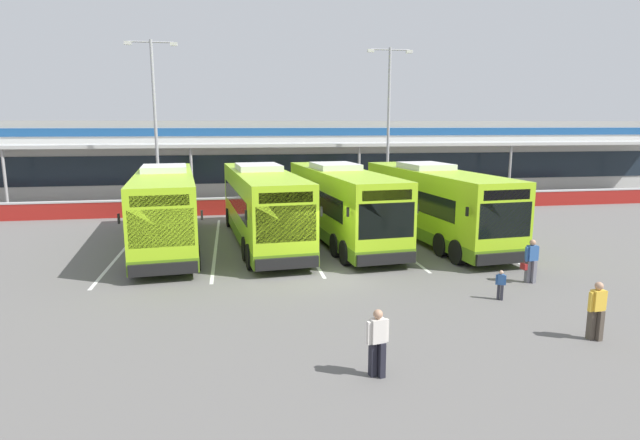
# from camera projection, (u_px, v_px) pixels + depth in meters

# --- Properties ---
(ground_plane) EXTENTS (200.00, 200.00, 0.00)m
(ground_plane) POSITION_uv_depth(u_px,v_px,m) (323.00, 275.00, 20.03)
(ground_plane) COLOR #605E5B
(terminal_building) EXTENTS (70.00, 13.00, 6.00)m
(terminal_building) POSITION_uv_depth(u_px,v_px,m) (270.00, 156.00, 45.57)
(terminal_building) COLOR #B7B7B2
(terminal_building) RESTS_ON ground
(red_barrier_wall) EXTENTS (60.00, 0.40, 1.10)m
(red_barrier_wall) POSITION_uv_depth(u_px,v_px,m) (284.00, 204.00, 33.99)
(red_barrier_wall) COLOR maroon
(red_barrier_wall) RESTS_ON ground
(coach_bus_leftmost) EXTENTS (3.85, 12.33, 3.78)m
(coach_bus_leftmost) POSITION_uv_depth(u_px,v_px,m) (166.00, 209.00, 24.40)
(coach_bus_leftmost) COLOR #9ED11E
(coach_bus_leftmost) RESTS_ON ground
(coach_bus_left_centre) EXTENTS (3.85, 12.33, 3.78)m
(coach_bus_left_centre) POSITION_uv_depth(u_px,v_px,m) (262.00, 207.00, 25.19)
(coach_bus_left_centre) COLOR #9ED11E
(coach_bus_left_centre) RESTS_ON ground
(coach_bus_centre) EXTENTS (3.85, 12.33, 3.78)m
(coach_bus_centre) POSITION_uv_depth(u_px,v_px,m) (341.00, 205.00, 25.83)
(coach_bus_centre) COLOR #9ED11E
(coach_bus_centre) RESTS_ON ground
(coach_bus_right_centre) EXTENTS (3.85, 12.33, 3.78)m
(coach_bus_right_centre) POSITION_uv_depth(u_px,v_px,m) (433.00, 204.00, 25.92)
(coach_bus_right_centre) COLOR #9ED11E
(coach_bus_right_centre) RESTS_ON ground
(bay_stripe_far_west) EXTENTS (0.14, 13.00, 0.01)m
(bay_stripe_far_west) POSITION_uv_depth(u_px,v_px,m) (126.00, 248.00, 24.46)
(bay_stripe_far_west) COLOR silver
(bay_stripe_far_west) RESTS_ON ground
(bay_stripe_west) EXTENTS (0.14, 13.00, 0.01)m
(bay_stripe_west) POSITION_uv_depth(u_px,v_px,m) (216.00, 244.00, 25.15)
(bay_stripe_west) COLOR silver
(bay_stripe_west) RESTS_ON ground
(bay_stripe_mid_west) EXTENTS (0.14, 13.00, 0.01)m
(bay_stripe_mid_west) POSITION_uv_depth(u_px,v_px,m) (302.00, 241.00, 25.85)
(bay_stripe_mid_west) COLOR silver
(bay_stripe_mid_west) RESTS_ON ground
(bay_stripe_centre) EXTENTS (0.14, 13.00, 0.01)m
(bay_stripe_centre) POSITION_uv_depth(u_px,v_px,m) (383.00, 238.00, 26.54)
(bay_stripe_centre) COLOR silver
(bay_stripe_centre) RESTS_ON ground
(bay_stripe_mid_east) EXTENTS (0.14, 13.00, 0.01)m
(bay_stripe_mid_east) POSITION_uv_depth(u_px,v_px,m) (460.00, 235.00, 27.23)
(bay_stripe_mid_east) COLOR silver
(bay_stripe_mid_east) RESTS_ON ground
(pedestrian_with_handbag) EXTENTS (0.63, 0.31, 1.62)m
(pedestrian_with_handbag) POSITION_uv_depth(u_px,v_px,m) (531.00, 260.00, 18.90)
(pedestrian_with_handbag) COLOR slate
(pedestrian_with_handbag) RESTS_ON ground
(pedestrian_in_dark_coat) EXTENTS (0.54, 0.30, 1.62)m
(pedestrian_in_dark_coat) POSITION_uv_depth(u_px,v_px,m) (597.00, 309.00, 13.84)
(pedestrian_in_dark_coat) COLOR #4C4238
(pedestrian_in_dark_coat) RESTS_ON ground
(pedestrian_child) EXTENTS (0.33, 0.25, 1.00)m
(pedestrian_child) POSITION_uv_depth(u_px,v_px,m) (501.00, 284.00, 17.11)
(pedestrian_child) COLOR #33333D
(pedestrian_child) RESTS_ON ground
(pedestrian_near_bin) EXTENTS (0.54, 0.29, 1.62)m
(pedestrian_near_bin) POSITION_uv_depth(u_px,v_px,m) (377.00, 341.00, 11.80)
(pedestrian_near_bin) COLOR black
(pedestrian_near_bin) RESTS_ON ground
(lamp_post_west) EXTENTS (3.24, 0.28, 11.00)m
(lamp_post_west) POSITION_uv_depth(u_px,v_px,m) (155.00, 116.00, 33.53)
(lamp_post_west) COLOR #9E9EA3
(lamp_post_west) RESTS_ON ground
(lamp_post_centre) EXTENTS (3.24, 0.28, 11.00)m
(lamp_post_centre) POSITION_uv_depth(u_px,v_px,m) (389.00, 116.00, 36.93)
(lamp_post_centre) COLOR #9E9EA3
(lamp_post_centre) RESTS_ON ground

